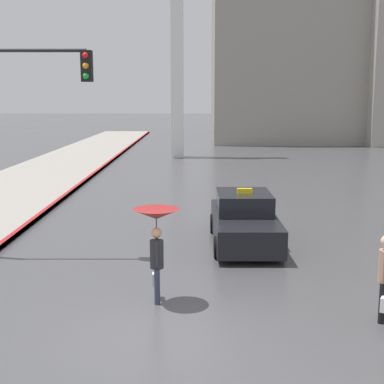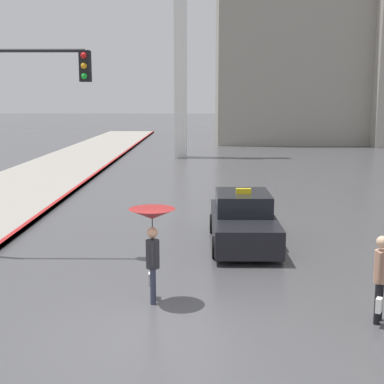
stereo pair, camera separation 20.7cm
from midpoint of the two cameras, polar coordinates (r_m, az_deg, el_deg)
ground_plane at (r=10.02m, az=-3.76°, el=-15.38°), size 300.00×300.00×0.00m
taxi at (r=15.99m, az=5.83°, el=-3.09°), size 1.91×4.54×1.68m
pedestrian_with_umbrella at (r=11.16m, az=-3.73°, el=-3.91°), size 0.97×0.97×2.04m
pedestrian_man at (r=10.96m, az=19.98°, el=-8.27°), size 0.36×0.54×1.72m
traffic_light at (r=15.09m, az=-18.65°, el=8.53°), size 3.76×0.38×5.82m
building_tower_near at (r=54.47m, az=11.63°, el=17.77°), size 15.87×8.10×23.82m
monument_cross at (r=40.17m, az=-1.11°, el=18.51°), size 7.98×0.90×18.13m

